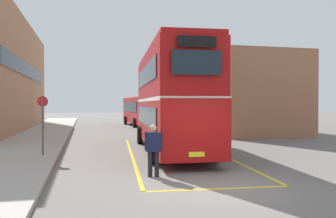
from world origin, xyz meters
TOP-DOWN VIEW (x-y plane):
  - ground_plane at (0.00, 14.40)m, footprint 135.60×135.60m
  - sidewalk_left at (-6.50, 16.80)m, footprint 4.00×57.60m
  - depot_building_right at (8.65, 19.79)m, footprint 6.38×16.56m
  - double_decker_bus at (0.56, 7.39)m, footprint 3.37×10.93m
  - single_deck_bus at (2.26, 26.76)m, footprint 2.96×9.00m
  - pedestrian_boarding at (-1.35, 1.87)m, footprint 0.53×0.35m
  - bus_stop_sign at (-5.12, 6.51)m, footprint 0.44×0.09m
  - bay_marking_yellow at (0.49, 5.44)m, footprint 5.16×13.10m

SIDE VIEW (x-z plane):
  - ground_plane at x=0.00m, z-range 0.00..0.00m
  - bay_marking_yellow at x=0.49m, z-range 0.00..0.01m
  - sidewalk_left at x=-6.50m, z-range 0.00..0.14m
  - pedestrian_boarding at x=-1.35m, z-range 0.12..1.75m
  - bus_stop_sign at x=-5.12m, z-range 0.40..2.85m
  - single_deck_bus at x=2.26m, z-range 0.13..3.15m
  - double_decker_bus at x=0.56m, z-range 0.14..4.89m
  - depot_building_right at x=8.65m, z-range 0.00..5.96m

